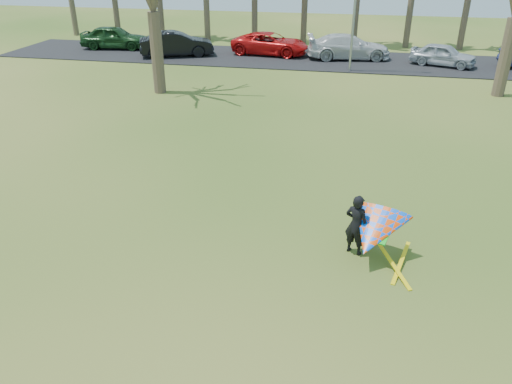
% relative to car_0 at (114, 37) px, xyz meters
% --- Properties ---
extents(ground, '(100.00, 100.00, 0.00)m').
position_rel_car_0_xyz_m(ground, '(15.79, -25.75, -0.90)').
color(ground, '#1F4E11').
rests_on(ground, ground).
extents(parking_strip, '(46.00, 7.00, 0.06)m').
position_rel_car_0_xyz_m(parking_strip, '(15.79, -0.75, -0.87)').
color(parking_strip, black).
rests_on(parking_strip, ground).
extents(car_0, '(5.15, 2.53, 1.69)m').
position_rel_car_0_xyz_m(car_0, '(0.00, 0.00, 0.00)').
color(car_0, '#183E1A').
rests_on(car_0, parking_strip).
extents(car_1, '(5.43, 3.60, 1.69)m').
position_rel_car_0_xyz_m(car_1, '(5.56, -1.67, 0.00)').
color(car_1, black).
rests_on(car_1, parking_strip).
extents(car_2, '(5.77, 3.19, 1.53)m').
position_rel_car_0_xyz_m(car_2, '(11.98, 0.20, -0.08)').
color(car_2, red).
rests_on(car_2, parking_strip).
extents(car_3, '(5.97, 3.25, 1.64)m').
position_rel_car_0_xyz_m(car_3, '(17.56, -0.19, -0.02)').
color(car_3, silver).
rests_on(car_3, parking_strip).
extents(car_4, '(4.47, 2.95, 1.41)m').
position_rel_car_0_xyz_m(car_4, '(23.71, -1.12, -0.14)').
color(car_4, '#A8AEB6').
rests_on(car_4, parking_strip).
extents(kite_flyer, '(2.13, 2.39, 2.02)m').
position_rel_car_0_xyz_m(kite_flyer, '(19.03, -24.83, -0.06)').
color(kite_flyer, black).
rests_on(kite_flyer, ground).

